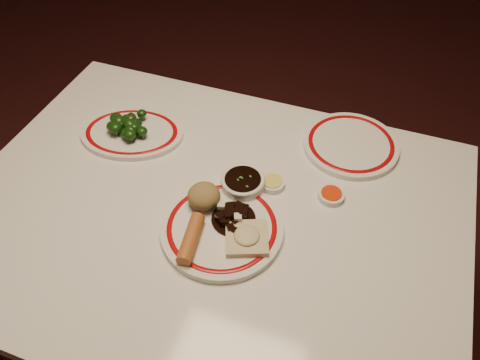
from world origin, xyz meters
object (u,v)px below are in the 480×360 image
at_px(rice_mound, 204,196).
at_px(fried_wonton, 247,237).
at_px(dining_table, 210,232).
at_px(main_plate, 222,228).
at_px(broccoli_pile, 127,125).
at_px(soy_bowl, 243,185).
at_px(stirfry_heap, 233,216).
at_px(broccoli_plate, 132,133).
at_px(spring_roll, 191,239).

relative_size(rice_mound, fried_wonton, 0.65).
bearing_deg(dining_table, main_plate, -42.01).
relative_size(broccoli_pile, soy_bowl, 1.20).
height_order(dining_table, main_plate, main_plate).
height_order(fried_wonton, broccoli_pile, broccoli_pile).
bearing_deg(stirfry_heap, main_plate, -122.32).
height_order(rice_mound, broccoli_plate, rice_mound).
xyz_separation_m(spring_roll, broccoli_plate, (-0.31, 0.28, -0.03)).
bearing_deg(broccoli_pile, fried_wonton, -28.48).
distance_m(spring_roll, soy_bowl, 0.21).
height_order(main_plate, soy_bowl, soy_bowl).
height_order(main_plate, broccoli_plate, main_plate).
distance_m(stirfry_heap, broccoli_pile, 0.42).
bearing_deg(soy_bowl, fried_wonton, -67.18).
relative_size(dining_table, broccoli_plate, 3.70).
height_order(rice_mound, spring_roll, rice_mound).
height_order(spring_roll, broccoli_pile, broccoli_pile).
bearing_deg(broccoli_plate, soy_bowl, -13.49).
bearing_deg(dining_table, broccoli_pile, 151.59).
height_order(main_plate, fried_wonton, fried_wonton).
xyz_separation_m(dining_table, rice_mound, (-0.01, -0.00, 0.14)).
bearing_deg(dining_table, soy_bowl, 56.45).
bearing_deg(dining_table, rice_mound, -172.98).
relative_size(fried_wonton, broccoli_pile, 0.95).
bearing_deg(dining_table, broccoli_plate, 150.31).
xyz_separation_m(rice_mound, fried_wonton, (0.13, -0.06, -0.02)).
distance_m(spring_roll, broccoli_pile, 0.42).
bearing_deg(fried_wonton, soy_bowl, 112.82).
height_order(main_plate, broccoli_pile, broccoli_pile).
bearing_deg(main_plate, stirfry_heap, 57.68).
relative_size(spring_roll, stirfry_heap, 1.19).
distance_m(fried_wonton, stirfry_heap, 0.07).
height_order(dining_table, fried_wonton, fried_wonton).
bearing_deg(soy_bowl, broccoli_plate, 166.51).
height_order(rice_mound, broccoli_pile, rice_mound).
height_order(spring_roll, stirfry_heap, spring_roll).
relative_size(main_plate, broccoli_plate, 1.10).
height_order(stirfry_heap, broccoli_plate, stirfry_heap).
bearing_deg(main_plate, spring_roll, -124.87).
relative_size(dining_table, broccoli_pile, 9.49).
relative_size(spring_roll, soy_bowl, 1.16).
height_order(stirfry_heap, broccoli_pile, broccoli_pile).
relative_size(main_plate, spring_roll, 2.92).
relative_size(rice_mound, broccoli_plate, 0.24).
distance_m(main_plate, broccoli_plate, 0.41).
bearing_deg(spring_roll, rice_mound, 89.84).
relative_size(dining_table, stirfry_heap, 11.72).
height_order(spring_roll, fried_wonton, spring_roll).
bearing_deg(main_plate, broccoli_plate, 148.16).
height_order(fried_wonton, broccoli_plate, fried_wonton).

